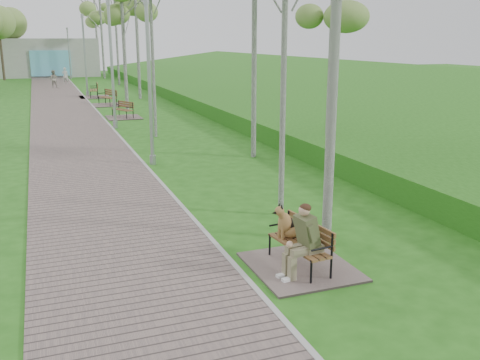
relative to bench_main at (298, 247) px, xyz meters
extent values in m
plane|color=#215814|center=(-1.00, 3.83, -0.42)|extent=(120.00, 120.00, 0.00)
cube|color=#665652|center=(-2.75, 25.33, -0.40)|extent=(3.50, 67.00, 0.04)
cube|color=#999993|center=(-1.00, 25.33, -0.40)|extent=(0.10, 67.00, 0.05)
cube|color=#398524|center=(11.00, 23.83, -0.42)|extent=(14.00, 70.00, 1.60)
cube|color=#9E9E99|center=(-2.50, 54.83, 1.58)|extent=(10.00, 5.00, 4.00)
cube|color=#5FB7D5|center=(-2.50, 52.23, 1.08)|extent=(4.00, 0.20, 2.60)
cube|color=#665652|center=(0.09, 0.04, -0.40)|extent=(1.73, 1.93, 0.04)
cube|color=brown|center=(0.04, 0.04, 0.01)|extent=(0.60, 1.49, 0.04)
cube|color=brown|center=(0.27, 0.07, 0.27)|extent=(0.21, 1.44, 0.32)
cube|color=#665652|center=(0.02, 20.06, -0.40)|extent=(1.70, 1.89, 0.04)
cube|color=brown|center=(-0.03, 20.06, 0.00)|extent=(0.97, 1.47, 0.04)
cube|color=brown|center=(0.18, 20.15, 0.26)|extent=(0.61, 1.31, 0.31)
cube|color=#665652|center=(-0.02, 25.87, -0.40)|extent=(1.92, 2.14, 0.04)
cube|color=brown|center=(-0.07, 25.87, 0.06)|extent=(0.99, 1.67, 0.04)
cube|color=brown|center=(0.17, 25.96, 0.35)|extent=(0.57, 1.53, 0.35)
cube|color=#665652|center=(-0.34, 30.85, -0.40)|extent=(2.04, 2.26, 0.04)
cube|color=brown|center=(-0.39, 30.85, 0.09)|extent=(0.65, 1.73, 0.05)
cube|color=brown|center=(-0.12, 30.82, 0.39)|extent=(0.19, 1.70, 0.37)
cylinder|color=#979A9F|center=(-0.72, 9.03, -0.27)|extent=(0.20, 0.20, 0.30)
cylinder|color=#979A9F|center=(-0.72, 9.03, 2.10)|extent=(0.12, 0.12, 5.05)
cylinder|color=#979A9F|center=(-0.72, 9.03, 4.67)|extent=(0.18, 0.18, 0.25)
cylinder|color=#979A9F|center=(-0.84, 16.86, -0.26)|extent=(0.22, 0.22, 0.33)
cylinder|color=#979A9F|center=(-0.84, 16.86, 2.30)|extent=(0.13, 0.13, 5.45)
cylinder|color=#979A9F|center=(-0.84, 16.86, 5.08)|extent=(0.20, 0.20, 0.27)
cylinder|color=#979A9F|center=(-0.69, 32.14, -0.26)|extent=(0.22, 0.22, 0.33)
cylinder|color=#979A9F|center=(-0.69, 32.14, 2.29)|extent=(0.13, 0.13, 5.43)
cylinder|color=#979A9F|center=(-0.69, 32.14, 5.06)|extent=(0.20, 0.20, 0.27)
cylinder|color=#979A9F|center=(-0.72, 50.26, -0.28)|extent=(0.20, 0.20, 0.29)
cylinder|color=#979A9F|center=(-0.72, 50.26, 2.02)|extent=(0.12, 0.12, 4.88)
cylinder|color=#979A9F|center=(-0.72, 50.26, 4.51)|extent=(0.18, 0.18, 0.24)
imported|color=silver|center=(-1.58, 43.55, 0.32)|extent=(0.62, 0.49, 1.48)
imported|color=gray|center=(-2.73, 39.69, 0.31)|extent=(0.80, 0.67, 1.46)
cylinder|color=silver|center=(4.96, 7.75, 3.11)|extent=(0.16, 0.16, 7.06)
cylinder|color=silver|center=(1.01, 2.87, 3.01)|extent=(0.16, 0.16, 6.87)
cylinder|color=silver|center=(2.78, 8.94, 4.10)|extent=(0.18, 0.18, 9.04)
cylinder|color=silver|center=(0.43, 14.02, 3.80)|extent=(0.16, 0.16, 8.45)
cylinder|color=silver|center=(0.60, 22.47, 3.52)|extent=(0.19, 0.19, 7.88)
cylinder|color=silver|center=(2.46, 28.80, 5.00)|extent=(0.20, 0.20, 10.85)
cylinder|color=silver|center=(1.79, 29.95, 3.17)|extent=(0.16, 0.16, 7.19)
ellipsoid|color=#7A9849|center=(1.79, 29.95, 5.48)|extent=(2.29, 2.29, 3.17)
cylinder|color=silver|center=(2.79, 40.75, 4.70)|extent=(0.20, 0.20, 10.24)
cylinder|color=silver|center=(2.52, 49.21, 4.12)|extent=(0.19, 0.19, 9.08)
ellipsoid|color=#7A9849|center=(2.52, 49.21, 7.02)|extent=(2.74, 2.74, 3.99)
cylinder|color=silver|center=(2.63, 55.14, 3.96)|extent=(0.20, 0.20, 8.77)
ellipsoid|color=#7A9849|center=(2.63, 55.14, 6.77)|extent=(2.84, 2.84, 3.86)
camera|label=1|loc=(-4.02, -7.83, 3.54)|focal=40.00mm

